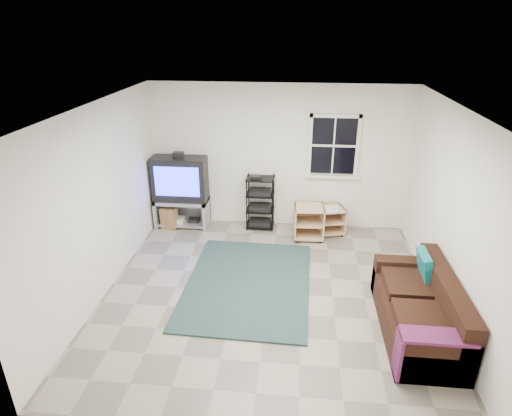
# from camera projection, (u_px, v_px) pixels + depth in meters

# --- Properties ---
(room) EXTENTS (4.60, 4.62, 4.60)m
(room) POSITION_uv_depth(u_px,v_px,m) (333.00, 150.00, 7.46)
(room) COLOR gray
(room) RESTS_ON ground
(tv_unit) EXTENTS (0.97, 0.49, 1.43)m
(tv_unit) POSITION_uv_depth(u_px,v_px,m) (181.00, 186.00, 7.77)
(tv_unit) COLOR #94959C
(tv_unit) RESTS_ON ground
(av_rack) EXTENTS (0.50, 0.37, 1.01)m
(av_rack) POSITION_uv_depth(u_px,v_px,m) (260.00, 205.00, 7.83)
(av_rack) COLOR black
(av_rack) RESTS_ON ground
(side_table_left) EXTENTS (0.53, 0.53, 0.60)m
(side_table_left) POSITION_uv_depth(u_px,v_px,m) (309.00, 220.00, 7.54)
(side_table_left) COLOR tan
(side_table_left) RESTS_ON ground
(side_table_right) EXTENTS (0.55, 0.55, 0.52)m
(side_table_right) POSITION_uv_depth(u_px,v_px,m) (330.00, 218.00, 7.69)
(side_table_right) COLOR tan
(side_table_right) RESTS_ON ground
(sofa) EXTENTS (0.81, 1.83, 0.84)m
(sofa) POSITION_uv_depth(u_px,v_px,m) (421.00, 311.00, 5.22)
(sofa) COLOR black
(sofa) RESTS_ON ground
(shag_rug) EXTENTS (1.84, 2.48, 0.03)m
(shag_rug) POSITION_uv_depth(u_px,v_px,m) (248.00, 283.00, 6.27)
(shag_rug) COLOR black
(shag_rug) RESTS_ON ground
(paper_bag) EXTENTS (0.31, 0.24, 0.40)m
(paper_bag) POSITION_uv_depth(u_px,v_px,m) (169.00, 218.00, 7.88)
(paper_bag) COLOR olive
(paper_bag) RESTS_ON ground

